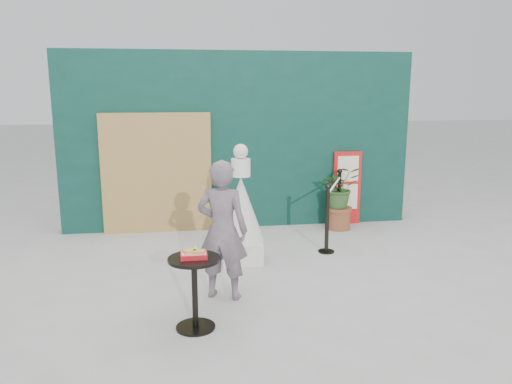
% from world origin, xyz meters
% --- Properties ---
extents(ground, '(60.00, 60.00, 0.00)m').
position_xyz_m(ground, '(0.00, 0.00, 0.00)').
color(ground, '#ADAAA5').
rests_on(ground, ground).
extents(back_wall, '(6.00, 0.30, 3.00)m').
position_xyz_m(back_wall, '(0.00, 3.15, 1.50)').
color(back_wall, '#0B3229').
rests_on(back_wall, ground).
extents(bamboo_fence, '(1.80, 0.08, 2.00)m').
position_xyz_m(bamboo_fence, '(-1.40, 2.94, 1.00)').
color(bamboo_fence, tan).
rests_on(bamboo_fence, ground).
extents(woman, '(0.69, 0.58, 1.62)m').
position_xyz_m(woman, '(-0.56, 0.07, 0.81)').
color(woman, slate).
rests_on(woman, ground).
extents(menu_board, '(0.50, 0.07, 1.30)m').
position_xyz_m(menu_board, '(1.90, 2.95, 0.65)').
color(menu_board, red).
rests_on(menu_board, ground).
extents(statue, '(0.65, 0.65, 1.65)m').
position_xyz_m(statue, '(-0.20, 1.26, 0.68)').
color(statue, silver).
rests_on(statue, ground).
extents(cafe_table, '(0.52, 0.52, 0.75)m').
position_xyz_m(cafe_table, '(-0.91, -0.66, 0.50)').
color(cafe_table, black).
rests_on(cafe_table, ground).
extents(food_basket, '(0.26, 0.19, 0.11)m').
position_xyz_m(food_basket, '(-0.90, -0.66, 0.79)').
color(food_basket, red).
rests_on(food_basket, cafe_table).
extents(planter, '(0.65, 0.56, 1.10)m').
position_xyz_m(planter, '(1.66, 2.63, 0.64)').
color(planter, brown).
rests_on(planter, ground).
extents(stanchion_barrier, '(0.84, 1.54, 1.03)m').
position_xyz_m(stanchion_barrier, '(1.40, 2.10, 0.49)').
color(stanchion_barrier, black).
rests_on(stanchion_barrier, ground).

